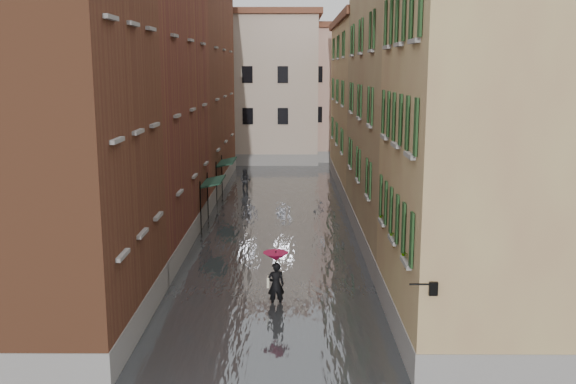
{
  "coord_description": "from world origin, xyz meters",
  "views": [
    {
      "loc": [
        0.76,
        -21.53,
        8.47
      ],
      "look_at": [
        0.59,
        6.9,
        3.0
      ],
      "focal_mm": 40.0,
      "sensor_mm": 36.0,
      "label": 1
    }
  ],
  "objects": [
    {
      "name": "pedestrian_main",
      "position": [
        0.19,
        0.41,
        1.24
      ],
      "size": [
        0.94,
        0.94,
        2.06
      ],
      "color": "black",
      "rests_on": "ground"
    },
    {
      "name": "building_end_pink",
      "position": [
        6.0,
        40.0,
        6.0
      ],
      "size": [
        10.0,
        9.0,
        12.0
      ],
      "primitive_type": "cube",
      "color": "tan",
      "rests_on": "ground"
    },
    {
      "name": "floodwater",
      "position": [
        0.0,
        13.0,
        0.1
      ],
      "size": [
        10.0,
        60.0,
        0.2
      ],
      "primitive_type": "cube",
      "color": "#4E5257",
      "rests_on": "ground"
    },
    {
      "name": "building_right_mid",
      "position": [
        7.0,
        9.0,
        6.5
      ],
      "size": [
        6.0,
        14.0,
        13.0
      ],
      "primitive_type": "cube",
      "color": "#9B8D5E",
      "rests_on": "ground"
    },
    {
      "name": "building_left_far",
      "position": [
        -7.0,
        24.0,
        7.0
      ],
      "size": [
        6.0,
        16.0,
        14.0
      ],
      "primitive_type": "cube",
      "color": "brown",
      "rests_on": "ground"
    },
    {
      "name": "building_left_near",
      "position": [
        -7.0,
        -2.0,
        6.5
      ],
      "size": [
        6.0,
        8.0,
        13.0
      ],
      "primitive_type": "cube",
      "color": "brown",
      "rests_on": "ground"
    },
    {
      "name": "wall_lantern",
      "position": [
        4.33,
        -6.0,
        3.01
      ],
      "size": [
        0.71,
        0.22,
        0.35
      ],
      "color": "black",
      "rests_on": "ground"
    },
    {
      "name": "building_right_far",
      "position": [
        7.0,
        24.0,
        5.75
      ],
      "size": [
        6.0,
        16.0,
        11.5
      ],
      "primitive_type": "cube",
      "color": "#9C7250",
      "rests_on": "ground"
    },
    {
      "name": "awning_near",
      "position": [
        -3.49,
        12.23,
        2.46
      ],
      "size": [
        1.09,
        2.91,
        2.8
      ],
      "color": "#163325",
      "rests_on": "ground"
    },
    {
      "name": "window_planters",
      "position": [
        4.12,
        -1.86,
        3.51
      ],
      "size": [
        0.59,
        5.55,
        0.84
      ],
      "color": "brown",
      "rests_on": "ground"
    },
    {
      "name": "pedestrian_far",
      "position": [
        -2.47,
        22.5,
        0.8
      ],
      "size": [
        0.9,
        0.78,
        1.6
      ],
      "primitive_type": "imported",
      "rotation": [
        0.0,
        0.0,
        -0.25
      ],
      "color": "black",
      "rests_on": "ground"
    },
    {
      "name": "building_right_near",
      "position": [
        7.0,
        -2.0,
        5.75
      ],
      "size": [
        6.0,
        8.0,
        11.5
      ],
      "primitive_type": "cube",
      "color": "#9C7250",
      "rests_on": "ground"
    },
    {
      "name": "building_end_cream",
      "position": [
        -3.0,
        38.0,
        6.5
      ],
      "size": [
        12.0,
        9.0,
        13.0
      ],
      "primitive_type": "cube",
      "color": "#B7A491",
      "rests_on": "ground"
    },
    {
      "name": "building_left_mid",
      "position": [
        -7.0,
        9.0,
        6.25
      ],
      "size": [
        6.0,
        14.0,
        12.5
      ],
      "primitive_type": "cube",
      "color": "brown",
      "rests_on": "ground"
    },
    {
      "name": "ground",
      "position": [
        0.0,
        0.0,
        0.0
      ],
      "size": [
        120.0,
        120.0,
        0.0
      ],
      "primitive_type": "plane",
      "color": "#58585A",
      "rests_on": "ground"
    },
    {
      "name": "awning_far",
      "position": [
        -3.48,
        19.5,
        2.47
      ],
      "size": [
        1.09,
        3.24,
        2.8
      ],
      "color": "#163325",
      "rests_on": "ground"
    }
  ]
}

